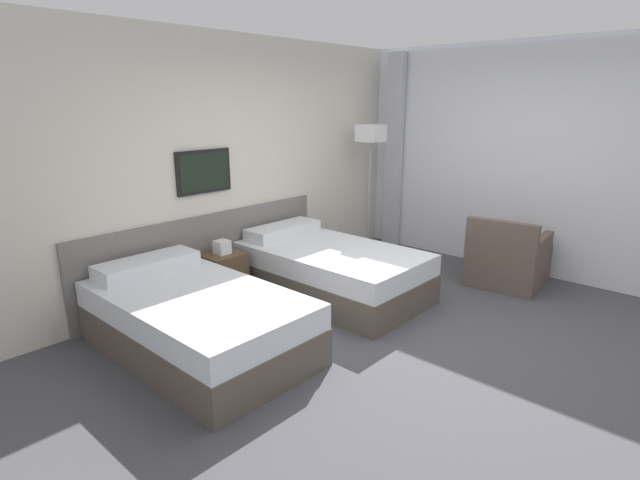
{
  "coord_description": "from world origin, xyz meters",
  "views": [
    {
      "loc": [
        -3.58,
        -2.06,
        2.02
      ],
      "look_at": [
        -0.02,
        1.17,
        0.67
      ],
      "focal_mm": 28.0,
      "sensor_mm": 36.0,
      "label": 1
    }
  ],
  "objects_px": {
    "bed_near_window": "(330,270)",
    "armchair": "(507,261)",
    "bed_near_door": "(196,320)",
    "floor_lamp": "(371,142)",
    "nightstand": "(224,275)"
  },
  "relations": [
    {
      "from": "bed_near_door",
      "to": "bed_near_window",
      "type": "bearing_deg",
      "value": 0.0
    },
    {
      "from": "bed_near_door",
      "to": "armchair",
      "type": "xyz_separation_m",
      "value": [
        3.3,
        -1.27,
        -0.01
      ]
    },
    {
      "from": "bed_near_door",
      "to": "armchair",
      "type": "relative_size",
      "value": 2.13
    },
    {
      "from": "bed_near_window",
      "to": "armchair",
      "type": "distance_m",
      "value": 2.05
    },
    {
      "from": "bed_near_window",
      "to": "armchair",
      "type": "height_order",
      "value": "armchair"
    },
    {
      "from": "bed_near_door",
      "to": "floor_lamp",
      "type": "relative_size",
      "value": 1.13
    },
    {
      "from": "bed_near_window",
      "to": "armchair",
      "type": "xyz_separation_m",
      "value": [
        1.61,
        -1.27,
        -0.01
      ]
    },
    {
      "from": "nightstand",
      "to": "bed_near_window",
      "type": "bearing_deg",
      "value": -41.3
    },
    {
      "from": "bed_near_door",
      "to": "nightstand",
      "type": "xyz_separation_m",
      "value": [
        0.85,
        0.74,
        -0.01
      ]
    },
    {
      "from": "bed_near_window",
      "to": "armchair",
      "type": "bearing_deg",
      "value": -38.22
    },
    {
      "from": "nightstand",
      "to": "armchair",
      "type": "distance_m",
      "value": 3.17
    },
    {
      "from": "armchair",
      "to": "floor_lamp",
      "type": "bearing_deg",
      "value": -0.62
    },
    {
      "from": "bed_near_door",
      "to": "bed_near_window",
      "type": "relative_size",
      "value": 1.0
    },
    {
      "from": "bed_near_window",
      "to": "floor_lamp",
      "type": "distance_m",
      "value": 1.97
    },
    {
      "from": "bed_near_door",
      "to": "armchair",
      "type": "height_order",
      "value": "armchair"
    }
  ]
}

